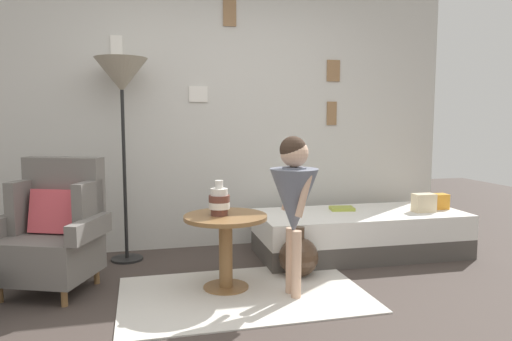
# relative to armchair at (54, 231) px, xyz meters

# --- Properties ---
(ground_plane) EXTENTS (12.00, 12.00, 0.00)m
(ground_plane) POSITION_rel_armchair_xyz_m (1.37, -0.99, -0.44)
(ground_plane) COLOR #423833
(gallery_wall) EXTENTS (4.80, 0.12, 2.60)m
(gallery_wall) POSITION_rel_armchair_xyz_m (1.37, 0.96, 0.86)
(gallery_wall) COLOR beige
(gallery_wall) RESTS_ON ground
(rug) EXTENTS (1.74, 1.12, 0.01)m
(rug) POSITION_rel_armchair_xyz_m (1.32, -0.45, -0.43)
(rug) COLOR silver
(rug) RESTS_ON ground
(armchair) EXTENTS (0.89, 0.79, 0.97)m
(armchair) POSITION_rel_armchair_xyz_m (0.00, 0.00, 0.00)
(armchair) COLOR olive
(armchair) RESTS_ON ground
(daybed) EXTENTS (1.92, 0.84, 0.40)m
(daybed) POSITION_rel_armchair_xyz_m (2.60, 0.28, -0.24)
(daybed) COLOR #4C4742
(daybed) RESTS_ON ground
(pillow_head) EXTENTS (0.22, 0.12, 0.14)m
(pillow_head) POSITION_rel_armchair_xyz_m (3.37, 0.24, 0.03)
(pillow_head) COLOR orange
(pillow_head) RESTS_ON daybed
(pillow_mid) EXTENTS (0.20, 0.12, 0.17)m
(pillow_mid) POSITION_rel_armchair_xyz_m (3.18, 0.15, 0.05)
(pillow_mid) COLOR beige
(pillow_mid) RESTS_ON daybed
(side_table) EXTENTS (0.61, 0.61, 0.56)m
(side_table) POSITION_rel_armchair_xyz_m (1.22, -0.30, -0.03)
(side_table) COLOR olive
(side_table) RESTS_ON ground
(vase_striped) EXTENTS (0.15, 0.15, 0.26)m
(vase_striped) POSITION_rel_armchair_xyz_m (1.18, -0.29, 0.22)
(vase_striped) COLOR brown
(vase_striped) RESTS_ON side_table
(floor_lamp) EXTENTS (0.45, 0.45, 1.78)m
(floor_lamp) POSITION_rel_armchair_xyz_m (0.49, 0.62, 1.13)
(floor_lamp) COLOR black
(floor_lamp) RESTS_ON ground
(person_child) EXTENTS (0.34, 0.34, 1.14)m
(person_child) POSITION_rel_armchair_xyz_m (1.66, -0.56, 0.29)
(person_child) COLOR #D8AD8E
(person_child) RESTS_ON ground
(book_on_daybed) EXTENTS (0.25, 0.20, 0.03)m
(book_on_daybed) POSITION_rel_armchair_xyz_m (2.47, 0.41, -0.02)
(book_on_daybed) COLOR #A3B03F
(book_on_daybed) RESTS_ON daybed
(demijohn_near) EXTENTS (0.32, 0.32, 0.40)m
(demijohn_near) POSITION_rel_armchair_xyz_m (1.84, -0.17, -0.28)
(demijohn_near) COLOR #473323
(demijohn_near) RESTS_ON ground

